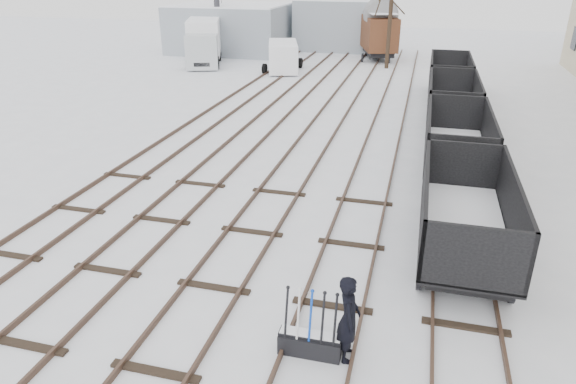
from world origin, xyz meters
name	(u,v)px	position (x,y,z in m)	size (l,w,h in m)	color
ground	(214,288)	(0.00, 0.00, 0.00)	(120.00, 120.00, 0.00)	white
tracks	(322,129)	(0.00, 13.67, 0.07)	(13.90, 52.00, 0.16)	black
shed_left	(231,28)	(-13.00, 36.00, 2.05)	(10.00, 8.00, 4.10)	#8F99A2
shed_right	(336,24)	(-4.00, 40.00, 2.25)	(7.00, 6.00, 4.50)	#8F99A2
ground_frame	(310,342)	(2.83, -1.67, 0.28)	(1.30, 0.43, 1.49)	black
worker	(349,318)	(3.58, -1.57, 0.96)	(0.70, 0.46, 1.92)	black
freight_wagon_a	(464,227)	(6.00, 3.18, 0.91)	(2.33, 5.83, 2.38)	black
freight_wagon_b	(456,151)	(6.00, 9.58, 0.91)	(2.33, 5.83, 2.38)	black
freight_wagon_c	(452,109)	(6.00, 15.98, 0.91)	(2.33, 5.83, 2.38)	black
freight_wagon_d	(449,82)	(6.00, 22.38, 0.91)	(2.33, 5.83, 2.38)	black
box_van_wagon	(379,32)	(0.54, 34.90, 2.22)	(3.87, 5.51, 3.81)	black
lorry	(204,41)	(-12.83, 29.32, 1.74)	(4.04, 7.80, 3.38)	black
panel_van	(283,56)	(-5.85, 27.89, 1.10)	(3.34, 5.18, 2.11)	white
crane	(219,24)	(-12.99, 33.14, 2.66)	(2.50, 6.03, 10.10)	#303136
tree_far_left	(349,13)	(-3.07, 41.50, 3.15)	(0.30, 0.30, 6.29)	black
tree_far_right	(390,22)	(1.62, 30.98, 3.39)	(0.30, 0.30, 6.78)	black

